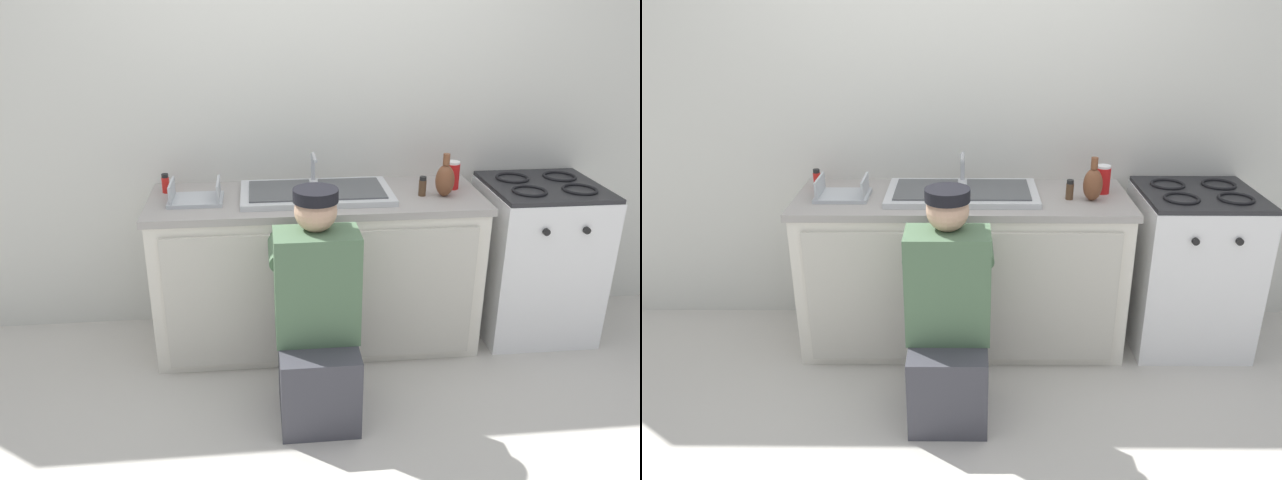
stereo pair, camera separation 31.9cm
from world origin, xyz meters
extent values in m
plane|color=beige|center=(0.00, 0.00, 0.00)|extent=(12.00, 12.00, 0.00)
cube|color=silver|center=(0.00, 0.65, 1.25)|extent=(6.00, 0.10, 2.50)
cube|color=silver|center=(0.00, 0.30, 0.42)|extent=(1.74, 0.60, 0.83)
cube|color=beige|center=(-0.42, -0.01, 0.42)|extent=(0.76, 0.02, 0.73)
cube|color=beige|center=(0.42, -0.01, 0.42)|extent=(0.76, 0.02, 0.73)
cube|color=#9E9993|center=(0.00, 0.30, 0.85)|extent=(1.78, 0.62, 0.04)
cube|color=silver|center=(0.00, 0.30, 0.88)|extent=(0.80, 0.44, 0.03)
cube|color=#4C4F51|center=(-0.19, 0.30, 0.90)|extent=(0.33, 0.35, 0.01)
cube|color=#4C4F51|center=(0.19, 0.30, 0.90)|extent=(0.33, 0.35, 0.01)
cylinder|color=#B7BABF|center=(0.00, 0.49, 0.96)|extent=(0.02, 0.02, 0.18)
cylinder|color=#B7BABF|center=(0.00, 0.41, 1.05)|extent=(0.02, 0.16, 0.02)
cube|color=white|center=(1.27, 0.30, 0.43)|extent=(0.62, 0.60, 0.87)
cube|color=#262628|center=(1.27, 0.30, 0.88)|extent=(0.61, 0.59, 0.02)
torus|color=black|center=(1.13, 0.18, 0.90)|extent=(0.19, 0.19, 0.02)
torus|color=black|center=(1.41, 0.18, 0.90)|extent=(0.19, 0.19, 0.02)
torus|color=black|center=(1.13, 0.42, 0.90)|extent=(0.19, 0.19, 0.02)
torus|color=black|center=(1.41, 0.42, 0.90)|extent=(0.19, 0.19, 0.02)
cylinder|color=black|center=(1.16, -0.01, 0.74)|extent=(0.04, 0.02, 0.04)
cylinder|color=black|center=(1.38, -0.01, 0.74)|extent=(0.04, 0.02, 0.04)
cube|color=#3F3F47|center=(-0.06, -0.41, 0.20)|extent=(0.36, 0.40, 0.40)
cube|color=#4C6B4C|center=(-0.06, -0.35, 0.66)|extent=(0.38, 0.22, 0.52)
sphere|color=tan|center=(-0.06, -0.31, 1.01)|extent=(0.19, 0.19, 0.19)
cylinder|color=black|center=(-0.06, -0.31, 1.08)|extent=(0.20, 0.20, 0.06)
cube|color=black|center=(-0.06, -0.22, 1.06)|extent=(0.13, 0.09, 0.02)
cylinder|color=#4C6B4C|center=(-0.23, -0.15, 0.75)|extent=(0.08, 0.30, 0.08)
cylinder|color=#4C6B4C|center=(0.11, -0.15, 0.75)|extent=(0.08, 0.30, 0.08)
ellipsoid|color=brown|center=(0.68, 0.23, 0.95)|extent=(0.10, 0.10, 0.17)
cylinder|color=brown|center=(0.68, 0.23, 1.07)|extent=(0.04, 0.04, 0.06)
cylinder|color=red|center=(-0.80, 0.43, 0.91)|extent=(0.04, 0.04, 0.08)
cylinder|color=black|center=(-0.80, 0.43, 0.96)|extent=(0.04, 0.04, 0.02)
cylinder|color=#513823|center=(0.56, 0.25, 0.91)|extent=(0.04, 0.04, 0.08)
cylinder|color=black|center=(0.56, 0.25, 0.96)|extent=(0.04, 0.04, 0.02)
cube|color=#B2B7BC|center=(-0.63, 0.27, 0.88)|extent=(0.28, 0.22, 0.02)
cube|color=#B2B7BC|center=(-0.75, 0.27, 0.93)|extent=(0.01, 0.21, 0.10)
cube|color=#B2B7BC|center=(-0.51, 0.27, 0.93)|extent=(0.01, 0.21, 0.10)
cylinder|color=red|center=(0.75, 0.35, 0.94)|extent=(0.08, 0.08, 0.14)
cylinder|color=white|center=(0.75, 0.35, 1.01)|extent=(0.08, 0.08, 0.01)
camera|label=1|loc=(-0.30, -2.84, 1.93)|focal=35.00mm
camera|label=2|loc=(0.02, -2.86, 1.93)|focal=35.00mm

